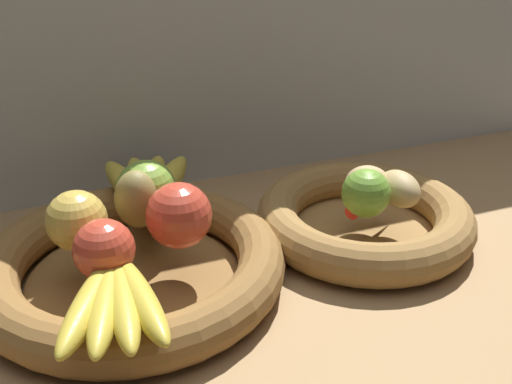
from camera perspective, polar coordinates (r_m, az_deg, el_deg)
ground_plane at (r=80.54cm, az=1.94°, el=-7.79°), size 140.00×90.00×3.00cm
back_wall at (r=96.26cm, az=-5.04°, el=16.60°), size 140.00×3.00×55.00cm
fruit_bowl_left at (r=76.48cm, az=-11.45°, el=-6.68°), size 37.30×37.30×5.71cm
fruit_bowl_right at (r=86.29cm, az=10.08°, el=-2.45°), size 30.07×30.07×5.71cm
apple_golden_left at (r=73.90cm, az=-16.38°, el=-2.57°), size 7.15×7.15×7.15cm
apple_red_front at (r=67.83cm, az=-13.99°, el=-5.22°), size 6.73×6.73×6.73cm
apple_green_back at (r=78.74cm, az=-10.18°, el=0.22°), size 7.67×7.67×7.67cm
apple_red_right at (r=71.86cm, az=-7.20°, el=-2.17°), size 7.83×7.83×7.83cm
pear_brown at (r=76.65cm, az=-11.02°, el=-0.67°), size 7.23×7.07×7.55cm
banana_bunch_front at (r=63.24cm, az=-13.05°, el=-9.67°), size 12.13×18.17×3.04cm
banana_bunch_back at (r=85.16cm, az=-10.12°, el=0.67°), size 13.94×18.85×3.29cm
potato_large at (r=83.84cm, az=10.37°, el=0.80°), size 7.87×7.57×4.81cm
potato_small at (r=83.11cm, az=13.34°, el=0.21°), size 4.91×7.08×4.67cm
lime_near at (r=79.35cm, az=10.22°, el=-0.11°), size 6.33×6.33×6.33cm
chili_pepper at (r=84.43cm, az=11.16°, el=-0.18°), size 12.68×8.76×1.92cm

